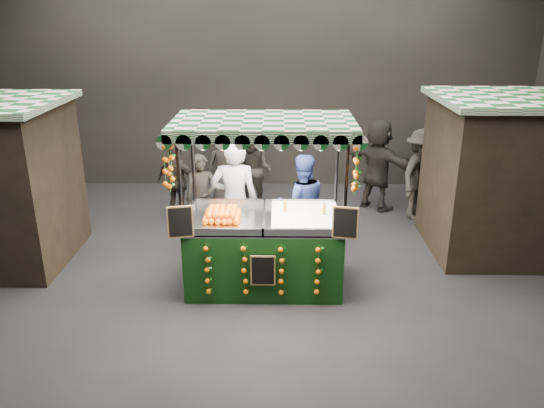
{
  "coord_description": "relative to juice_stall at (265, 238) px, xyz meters",
  "views": [
    {
      "loc": [
        0.41,
        -6.93,
        3.91
      ],
      "look_at": [
        0.31,
        0.61,
        1.11
      ],
      "focal_mm": 35.37,
      "sensor_mm": 36.0,
      "label": 1
    }
  ],
  "objects": [
    {
      "name": "shopper_3",
      "position": [
        2.9,
        2.75,
        0.12
      ],
      "size": [
        1.23,
        1.31,
        1.77
      ],
      "rotation": [
        0.0,
        0.0,
        0.9
      ],
      "color": "#282420",
      "rests_on": "ground"
    },
    {
      "name": "shopper_1",
      "position": [
        -0.31,
        3.21,
        0.05
      ],
      "size": [
        0.97,
        0.86,
        1.64
      ],
      "rotation": [
        0.0,
        0.0,
        -0.36
      ],
      "color": "#292421",
      "rests_on": "ground"
    },
    {
      "name": "market_hall",
      "position": [
        -0.22,
        -0.14,
        2.61
      ],
      "size": [
        12.1,
        10.1,
        5.05
      ],
      "color": "black",
      "rests_on": "ground"
    },
    {
      "name": "ground",
      "position": [
        -0.22,
        -0.14,
        -0.77
      ],
      "size": [
        12.0,
        12.0,
        0.0
      ],
      "primitive_type": "plane",
      "color": "black",
      "rests_on": "ground"
    },
    {
      "name": "neighbour_stall_right",
      "position": [
        4.18,
        1.36,
        0.54
      ],
      "size": [
        3.0,
        2.2,
        2.6
      ],
      "color": "black",
      "rests_on": "ground"
    },
    {
      "name": "vendor_grey",
      "position": [
        -0.49,
        0.8,
        0.25
      ],
      "size": [
        0.75,
        0.5,
        2.04
      ],
      "rotation": [
        0.0,
        0.0,
        3.16
      ],
      "color": "slate",
      "rests_on": "ground"
    },
    {
      "name": "shopper_0",
      "position": [
        -1.14,
        1.66,
        0.01
      ],
      "size": [
        0.64,
        0.49,
        1.55
      ],
      "rotation": [
        0.0,
        0.0,
        0.23
      ],
      "color": "black",
      "rests_on": "ground"
    },
    {
      "name": "vendor_blue",
      "position": [
        0.57,
        1.17,
        0.08
      ],
      "size": [
        0.9,
        0.75,
        1.7
      ],
      "rotation": [
        0.0,
        0.0,
        3.27
      ],
      "color": "navy",
      "rests_on": "ground"
    },
    {
      "name": "shopper_4",
      "position": [
        -0.85,
        3.31,
        0.07
      ],
      "size": [
        0.91,
        0.68,
        1.69
      ],
      "rotation": [
        0.0,
        0.0,
        3.33
      ],
      "color": "black",
      "rests_on": "ground"
    },
    {
      "name": "juice_stall",
      "position": [
        0.0,
        0.0,
        0.0
      ],
      "size": [
        2.56,
        1.51,
        2.48
      ],
      "color": "black",
      "rests_on": "ground"
    },
    {
      "name": "shopper_5",
      "position": [
        2.18,
        3.29,
        0.16
      ],
      "size": [
        1.62,
        1.59,
        1.86
      ],
      "rotation": [
        0.0,
        0.0,
        2.38
      ],
      "color": "black",
      "rests_on": "ground"
    },
    {
      "name": "shopper_2",
      "position": [
        -1.74,
        2.65,
        -0.02
      ],
      "size": [
        0.95,
        0.67,
        1.5
      ],
      "rotation": [
        0.0,
        0.0,
        2.75
      ],
      "color": "#2B2422",
      "rests_on": "ground"
    }
  ]
}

